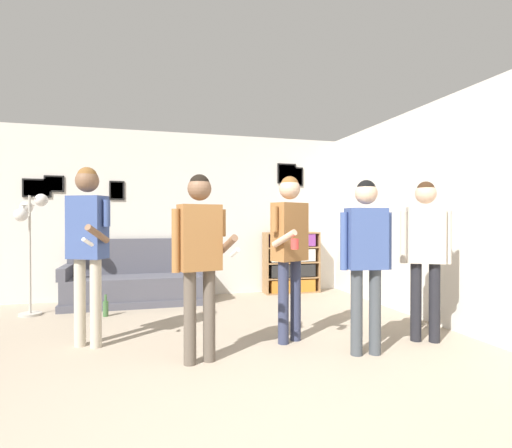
# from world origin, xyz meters

# --- Properties ---
(ground_plane) EXTENTS (20.00, 20.00, 0.00)m
(ground_plane) POSITION_xyz_m (0.00, 0.00, 0.00)
(ground_plane) COLOR gray
(wall_back) EXTENTS (7.88, 0.08, 2.70)m
(wall_back) POSITION_xyz_m (-0.00, 4.56, 1.35)
(wall_back) COLOR beige
(wall_back) RESTS_ON ground_plane
(wall_right) EXTENTS (0.06, 6.93, 2.70)m
(wall_right) POSITION_xyz_m (2.77, 2.27, 1.35)
(wall_right) COLOR beige
(wall_right) RESTS_ON ground_plane
(couch) EXTENTS (2.08, 0.80, 0.97)m
(couch) POSITION_xyz_m (-0.75, 4.15, 0.31)
(couch) COLOR #4C4C56
(couch) RESTS_ON ground_plane
(bookshelf) EXTENTS (0.97, 0.30, 1.05)m
(bookshelf) POSITION_xyz_m (1.81, 4.34, 0.52)
(bookshelf) COLOR olive
(bookshelf) RESTS_ON ground_plane
(floor_lamp) EXTENTS (0.38, 0.41, 1.61)m
(floor_lamp) POSITION_xyz_m (-2.10, 3.73, 1.19)
(floor_lamp) COLOR #ADA89E
(floor_lamp) RESTS_ON ground_plane
(person_player_foreground_left) EXTENTS (0.45, 0.60, 1.79)m
(person_player_foreground_left) POSITION_xyz_m (-1.19, 2.12, 1.11)
(person_player_foreground_left) COLOR #B7AD99
(person_player_foreground_left) RESTS_ON ground_plane
(person_player_foreground_center) EXTENTS (0.55, 0.43, 1.67)m
(person_player_foreground_center) POSITION_xyz_m (-0.17, 1.37, 1.02)
(person_player_foreground_center) COLOR brown
(person_player_foreground_center) RESTS_ON ground_plane
(person_watcher_holding_cup) EXTENTS (0.46, 0.55, 1.71)m
(person_watcher_holding_cup) POSITION_xyz_m (0.81, 1.73, 1.06)
(person_watcher_holding_cup) COLOR #2D334C
(person_watcher_holding_cup) RESTS_ON ground_plane
(person_spectator_near_bookshelf) EXTENTS (0.50, 0.25, 1.64)m
(person_spectator_near_bookshelf) POSITION_xyz_m (1.36, 1.17, 1.00)
(person_spectator_near_bookshelf) COLOR #3D4247
(person_spectator_near_bookshelf) RESTS_ON ground_plane
(person_spectator_far_right) EXTENTS (0.45, 0.35, 1.66)m
(person_spectator_far_right) POSITION_xyz_m (2.17, 1.36, 1.02)
(person_spectator_far_right) COLOR black
(person_spectator_far_right) RESTS_ON ground_plane
(bottle_on_floor) EXTENTS (0.07, 0.07, 0.29)m
(bottle_on_floor) POSITION_xyz_m (-1.13, 3.39, 0.11)
(bottle_on_floor) COLOR #3D6638
(bottle_on_floor) RESTS_ON ground_plane
(drinking_cup) EXTENTS (0.09, 0.09, 0.12)m
(drinking_cup) POSITION_xyz_m (1.66, 4.34, 1.11)
(drinking_cup) COLOR yellow
(drinking_cup) RESTS_ON bookshelf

